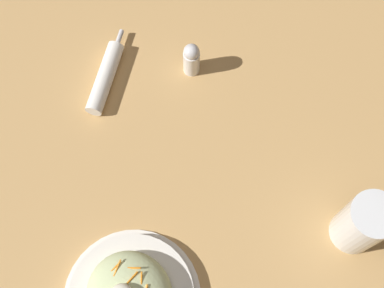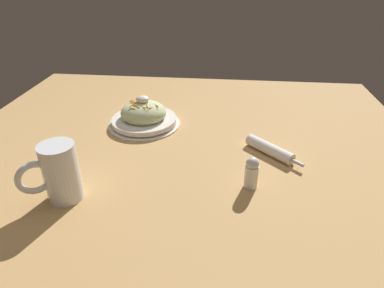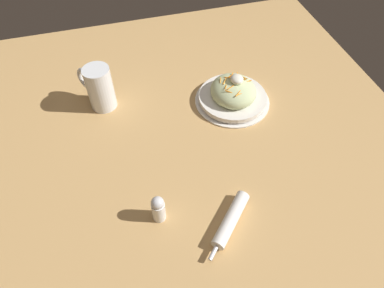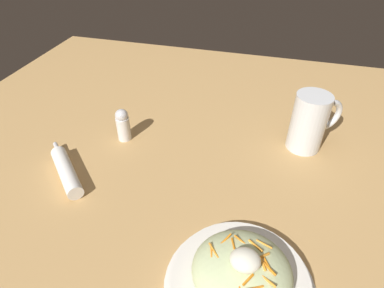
{
  "view_description": "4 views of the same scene",
  "coord_description": "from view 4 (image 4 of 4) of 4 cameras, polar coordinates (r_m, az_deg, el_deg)",
  "views": [
    {
      "loc": [
        0.28,
        -0.17,
        0.96
      ],
      "look_at": [
        -0.01,
        -0.0,
        0.09
      ],
      "focal_mm": 50.13,
      "sensor_mm": 36.0,
      "label": 1
    },
    {
      "loc": [
        -0.11,
        0.77,
        0.5
      ],
      "look_at": [
        -0.03,
        0.03,
        0.07
      ],
      "focal_mm": 31.1,
      "sensor_mm": 36.0,
      "label": 2
    },
    {
      "loc": [
        -0.59,
        0.13,
        0.77
      ],
      "look_at": [
        -0.04,
        -0.03,
        0.07
      ],
      "focal_mm": 32.08,
      "sensor_mm": 36.0,
      "label": 3
    },
    {
      "loc": [
        0.15,
        -0.49,
        0.49
      ],
      "look_at": [
        0.01,
        0.03,
        0.08
      ],
      "focal_mm": 30.22,
      "sensor_mm": 36.0,
      "label": 4
    }
  ],
  "objects": [
    {
      "name": "salt_shaker",
      "position": [
        0.81,
        -12.09,
        3.4
      ],
      "size": [
        0.03,
        0.03,
        0.08
      ],
      "color": "white",
      "rests_on": "ground_plane"
    },
    {
      "name": "salad_plate",
      "position": [
        0.54,
        8.61,
        -22.1
      ],
      "size": [
        0.24,
        0.24,
        0.1
      ],
      "color": "white",
      "rests_on": "ground_plane"
    },
    {
      "name": "ground_plane",
      "position": [
        0.71,
        -1.28,
        -5.9
      ],
      "size": [
        1.43,
        1.43,
        0.0
      ],
      "primitive_type": "plane",
      "color": "tan"
    },
    {
      "name": "napkin_roll",
      "position": [
        0.75,
        -21.31,
        -4.46
      ],
      "size": [
        0.15,
        0.15,
        0.03
      ],
      "color": "white",
      "rests_on": "ground_plane"
    },
    {
      "name": "beer_mug",
      "position": [
        0.81,
        19.9,
        3.19
      ],
      "size": [
        0.12,
        0.11,
        0.14
      ],
      "color": "white",
      "rests_on": "ground_plane"
    }
  ]
}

